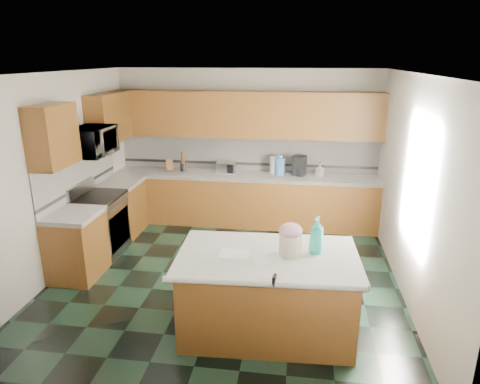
# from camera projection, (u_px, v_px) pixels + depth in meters

# --- Properties ---
(floor) EXTENTS (4.60, 4.60, 0.00)m
(floor) POSITION_uv_depth(u_px,v_px,m) (226.00, 277.00, 5.87)
(floor) COLOR black
(floor) RESTS_ON ground
(ceiling) EXTENTS (4.60, 4.60, 0.00)m
(ceiling) POSITION_uv_depth(u_px,v_px,m) (223.00, 73.00, 5.05)
(ceiling) COLOR white
(ceiling) RESTS_ON ground
(wall_back) EXTENTS (4.60, 0.04, 2.70)m
(wall_back) POSITION_uv_depth(u_px,v_px,m) (247.00, 146.00, 7.65)
(wall_back) COLOR silver
(wall_back) RESTS_ON ground
(wall_front) EXTENTS (4.60, 0.04, 2.70)m
(wall_front) POSITION_uv_depth(u_px,v_px,m) (172.00, 267.00, 3.27)
(wall_front) COLOR silver
(wall_front) RESTS_ON ground
(wall_left) EXTENTS (0.04, 4.60, 2.70)m
(wall_left) POSITION_uv_depth(u_px,v_px,m) (55.00, 176.00, 5.77)
(wall_left) COLOR silver
(wall_left) RESTS_ON ground
(wall_right) EXTENTS (0.04, 4.60, 2.70)m
(wall_right) POSITION_uv_depth(u_px,v_px,m) (414.00, 190.00, 5.15)
(wall_right) COLOR silver
(wall_right) RESTS_ON ground
(back_base_cab) EXTENTS (4.60, 0.60, 0.86)m
(back_base_cab) POSITION_uv_depth(u_px,v_px,m) (245.00, 201.00, 7.62)
(back_base_cab) COLOR black
(back_base_cab) RESTS_ON ground
(back_countertop) EXTENTS (4.60, 0.64, 0.06)m
(back_countertop) POSITION_uv_depth(u_px,v_px,m) (245.00, 176.00, 7.48)
(back_countertop) COLOR white
(back_countertop) RESTS_ON back_base_cab
(back_upper_cab) EXTENTS (4.60, 0.33, 0.78)m
(back_upper_cab) POSITION_uv_depth(u_px,v_px,m) (246.00, 115.00, 7.29)
(back_upper_cab) COLOR black
(back_upper_cab) RESTS_ON wall_back
(back_backsplash) EXTENTS (4.60, 0.02, 0.63)m
(back_backsplash) POSITION_uv_depth(u_px,v_px,m) (247.00, 153.00, 7.65)
(back_backsplash) COLOR silver
(back_backsplash) RESTS_ON back_countertop
(back_accent_band) EXTENTS (4.60, 0.01, 0.05)m
(back_accent_band) POSITION_uv_depth(u_px,v_px,m) (247.00, 164.00, 7.70)
(back_accent_band) COLOR black
(back_accent_band) RESTS_ON back_countertop
(left_base_cab_rear) EXTENTS (0.60, 0.82, 0.86)m
(left_base_cab_rear) POSITION_uv_depth(u_px,v_px,m) (122.00, 209.00, 7.22)
(left_base_cab_rear) COLOR black
(left_base_cab_rear) RESTS_ON ground
(left_counter_rear) EXTENTS (0.64, 0.82, 0.06)m
(left_counter_rear) POSITION_uv_depth(u_px,v_px,m) (120.00, 183.00, 7.08)
(left_counter_rear) COLOR white
(left_counter_rear) RESTS_ON left_base_cab_rear
(left_base_cab_front) EXTENTS (0.60, 0.72, 0.86)m
(left_base_cab_front) POSITION_uv_depth(u_px,v_px,m) (77.00, 247.00, 5.78)
(left_base_cab_front) COLOR black
(left_base_cab_front) RESTS_ON ground
(left_counter_front) EXTENTS (0.64, 0.72, 0.06)m
(left_counter_front) POSITION_uv_depth(u_px,v_px,m) (73.00, 215.00, 5.64)
(left_counter_front) COLOR white
(left_counter_front) RESTS_ON left_base_cab_front
(left_backsplash) EXTENTS (0.02, 2.30, 0.63)m
(left_backsplash) POSITION_uv_depth(u_px,v_px,m) (79.00, 174.00, 6.32)
(left_backsplash) COLOR silver
(left_backsplash) RESTS_ON wall_left
(left_accent_band) EXTENTS (0.01, 2.30, 0.05)m
(left_accent_band) POSITION_uv_depth(u_px,v_px,m) (81.00, 186.00, 6.38)
(left_accent_band) COLOR black
(left_accent_band) RESTS_ON wall_left
(left_upper_cab_rear) EXTENTS (0.33, 1.09, 0.78)m
(left_upper_cab_rear) POSITION_uv_depth(u_px,v_px,m) (110.00, 118.00, 6.91)
(left_upper_cab_rear) COLOR black
(left_upper_cab_rear) RESTS_ON wall_left
(left_upper_cab_front) EXTENTS (0.33, 0.72, 0.78)m
(left_upper_cab_front) POSITION_uv_depth(u_px,v_px,m) (53.00, 136.00, 5.34)
(left_upper_cab_front) COLOR black
(left_upper_cab_front) RESTS_ON wall_left
(range_body) EXTENTS (0.60, 0.76, 0.88)m
(range_body) POSITION_uv_depth(u_px,v_px,m) (101.00, 226.00, 6.47)
(range_body) COLOR #B7B7BC
(range_body) RESTS_ON ground
(range_oven_door) EXTENTS (0.02, 0.68, 0.55)m
(range_oven_door) POSITION_uv_depth(u_px,v_px,m) (120.00, 229.00, 6.45)
(range_oven_door) COLOR black
(range_oven_door) RESTS_ON range_body
(range_cooktop) EXTENTS (0.62, 0.78, 0.04)m
(range_cooktop) POSITION_uv_depth(u_px,v_px,m) (98.00, 197.00, 6.33)
(range_cooktop) COLOR black
(range_cooktop) RESTS_ON range_body
(range_handle) EXTENTS (0.02, 0.66, 0.02)m
(range_handle) POSITION_uv_depth(u_px,v_px,m) (119.00, 206.00, 6.33)
(range_handle) COLOR #B7B7BC
(range_handle) RESTS_ON range_body
(range_backguard) EXTENTS (0.06, 0.76, 0.18)m
(range_backguard) POSITION_uv_depth(u_px,v_px,m) (81.00, 188.00, 6.33)
(range_backguard) COLOR #B7B7BC
(range_backguard) RESTS_ON range_body
(microwave) EXTENTS (0.50, 0.73, 0.41)m
(microwave) POSITION_uv_depth(u_px,v_px,m) (92.00, 141.00, 6.08)
(microwave) COLOR #B7B7BC
(microwave) RESTS_ON wall_left
(island_base) EXTENTS (1.83, 1.09, 0.86)m
(island_base) POSITION_uv_depth(u_px,v_px,m) (267.00, 296.00, 4.60)
(island_base) COLOR black
(island_base) RESTS_ON ground
(island_top) EXTENTS (1.93, 1.20, 0.06)m
(island_top) POSITION_uv_depth(u_px,v_px,m) (268.00, 257.00, 4.46)
(island_top) COLOR white
(island_top) RESTS_ON island_base
(island_bullnose) EXTENTS (1.88, 0.14, 0.06)m
(island_bullnose) POSITION_uv_depth(u_px,v_px,m) (263.00, 284.00, 3.94)
(island_bullnose) COLOR white
(island_bullnose) RESTS_ON island_base
(treat_jar) EXTENTS (0.23, 0.23, 0.24)m
(treat_jar) POSITION_uv_depth(u_px,v_px,m) (290.00, 245.00, 4.40)
(treat_jar) COLOR beige
(treat_jar) RESTS_ON island_top
(treat_jar_lid) EXTENTS (0.25, 0.25, 0.15)m
(treat_jar_lid) POSITION_uv_depth(u_px,v_px,m) (291.00, 231.00, 4.36)
(treat_jar_lid) COLOR #DB9EB1
(treat_jar_lid) RESTS_ON treat_jar
(treat_jar_knob) EXTENTS (0.08, 0.03, 0.03)m
(treat_jar_knob) POSITION_uv_depth(u_px,v_px,m) (291.00, 226.00, 4.34)
(treat_jar_knob) COLOR tan
(treat_jar_knob) RESTS_ON treat_jar_lid
(treat_jar_knob_end_l) EXTENTS (0.04, 0.04, 0.04)m
(treat_jar_knob_end_l) POSITION_uv_depth(u_px,v_px,m) (287.00, 226.00, 4.35)
(treat_jar_knob_end_l) COLOR tan
(treat_jar_knob_end_l) RESTS_ON treat_jar_lid
(treat_jar_knob_end_r) EXTENTS (0.04, 0.04, 0.04)m
(treat_jar_knob_end_r) POSITION_uv_depth(u_px,v_px,m) (295.00, 226.00, 4.34)
(treat_jar_knob_end_r) COLOR tan
(treat_jar_knob_end_r) RESTS_ON treat_jar_lid
(soap_bottle_island) EXTENTS (0.20, 0.20, 0.40)m
(soap_bottle_island) POSITION_uv_depth(u_px,v_px,m) (317.00, 235.00, 4.43)
(soap_bottle_island) COLOR #28B4A5
(soap_bottle_island) RESTS_ON island_top
(paper_sheet_a) EXTENTS (0.37, 0.34, 0.00)m
(paper_sheet_a) POSITION_uv_depth(u_px,v_px,m) (268.00, 259.00, 4.35)
(paper_sheet_a) COLOR white
(paper_sheet_a) RESTS_ON island_top
(paper_sheet_b) EXTENTS (0.33, 0.25, 0.00)m
(paper_sheet_b) POSITION_uv_depth(u_px,v_px,m) (235.00, 254.00, 4.46)
(paper_sheet_b) COLOR white
(paper_sheet_b) RESTS_ON island_top
(clamp_body) EXTENTS (0.04, 0.10, 0.08)m
(clamp_body) POSITION_uv_depth(u_px,v_px,m) (274.00, 280.00, 3.93)
(clamp_body) COLOR black
(clamp_body) RESTS_ON island_top
(clamp_handle) EXTENTS (0.01, 0.06, 0.01)m
(clamp_handle) POSITION_uv_depth(u_px,v_px,m) (274.00, 285.00, 3.88)
(clamp_handle) COLOR black
(clamp_handle) RESTS_ON island_top
(knife_block) EXTENTS (0.16, 0.18, 0.23)m
(knife_block) POSITION_uv_depth(u_px,v_px,m) (170.00, 165.00, 7.67)
(knife_block) COLOR #472814
(knife_block) RESTS_ON back_countertop
(utensil_crock) EXTENTS (0.11, 0.11, 0.14)m
(utensil_crock) POSITION_uv_depth(u_px,v_px,m) (183.00, 167.00, 7.68)
(utensil_crock) COLOR black
(utensil_crock) RESTS_ON back_countertop
(utensil_bundle) EXTENTS (0.06, 0.06, 0.20)m
(utensil_bundle) POSITION_uv_depth(u_px,v_px,m) (183.00, 158.00, 7.63)
(utensil_bundle) COLOR #472814
(utensil_bundle) RESTS_ON utensil_crock
(toaster_oven) EXTENTS (0.34, 0.23, 0.19)m
(toaster_oven) POSITION_uv_depth(u_px,v_px,m) (226.00, 168.00, 7.54)
(toaster_oven) COLOR #B7B7BC
(toaster_oven) RESTS_ON back_countertop
(toaster_oven_door) EXTENTS (0.29, 0.01, 0.15)m
(toaster_oven_door) POSITION_uv_depth(u_px,v_px,m) (225.00, 169.00, 7.44)
(toaster_oven_door) COLOR black
(toaster_oven_door) RESTS_ON toaster_oven
(paper_towel) EXTENTS (0.14, 0.14, 0.31)m
(paper_towel) POSITION_uv_depth(u_px,v_px,m) (274.00, 165.00, 7.46)
(paper_towel) COLOR white
(paper_towel) RESTS_ON back_countertop
(paper_towel_base) EXTENTS (0.21, 0.21, 0.01)m
(paper_towel_base) POSITION_uv_depth(u_px,v_px,m) (273.00, 173.00, 7.50)
(paper_towel_base) COLOR #B7B7BC
(paper_towel_base) RESTS_ON back_countertop
(water_jug) EXTENTS (0.18, 0.18, 0.30)m
(water_jug) POSITION_uv_depth(u_px,v_px,m) (280.00, 166.00, 7.41)
(water_jug) COLOR #4677BD
(water_jug) RESTS_ON back_countertop
(water_jug_neck) EXTENTS (0.09, 0.09, 0.04)m
(water_jug_neck) POSITION_uv_depth(u_px,v_px,m) (280.00, 157.00, 7.35)
(water_jug_neck) COLOR #4677BD
(water_jug_neck) RESTS_ON water_jug
(coffee_maker) EXTENTS (0.25, 0.27, 0.34)m
(coffee_maker) POSITION_uv_depth(u_px,v_px,m) (299.00, 165.00, 7.37)
(coffee_maker) COLOR black
(coffee_maker) RESTS_ON back_countertop
(coffee_carafe) EXTENTS (0.14, 0.14, 0.14)m
(coffee_carafe) POSITION_uv_depth(u_px,v_px,m) (299.00, 172.00, 7.36)
(coffee_carafe) COLOR black
(coffee_carafe) RESTS_ON back_countertop
(soap_bottle_back) EXTENTS (0.14, 0.14, 0.23)m
(soap_bottle_back) POSITION_uv_depth(u_px,v_px,m) (320.00, 170.00, 7.32)
(soap_bottle_back) COLOR white
(soap_bottle_back) RESTS_ON back_countertop
(soap_back_cap) EXTENTS (0.02, 0.02, 0.03)m
(soap_back_cap) POSITION_uv_depth(u_px,v_px,m) (320.00, 163.00, 7.28)
(soap_back_cap) COLOR red
(soap_back_cap) RESTS_ON soap_bottle_back
(window_light_proxy) EXTENTS (0.02, 1.40, 1.10)m
(window_light_proxy) POSITION_uv_depth(u_px,v_px,m) (417.00, 183.00, 4.92)
(window_light_proxy) COLOR white
(window_light_proxy) RESTS_ON wall_right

